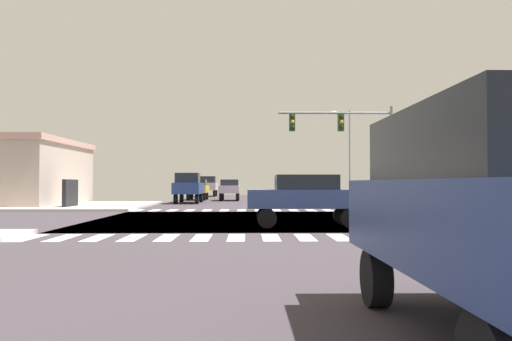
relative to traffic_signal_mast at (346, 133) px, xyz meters
name	(u,v)px	position (x,y,z in m)	size (l,w,h in m)	color
ground	(257,220)	(-5.29, -7.04, -4.48)	(90.00, 90.00, 0.05)	#3C353C
sidewalk_corner_ne	(446,205)	(7.71, 4.96, -4.38)	(12.00, 12.00, 0.14)	#B2ADA3
sidewalk_corner_nw	(59,206)	(-18.29, 4.96, -4.38)	(12.00, 12.00, 0.14)	#B7AEA5
crosswalk_near	(254,237)	(-5.54, -14.34, -4.45)	(13.50, 2.00, 0.01)	white
crosswalk_far	(250,210)	(-5.54, 0.26, -4.45)	(13.50, 2.00, 0.01)	white
traffic_signal_mast	(346,133)	(0.00, 0.00, 0.00)	(6.66, 0.55, 6.02)	gray
street_lamp	(347,147)	(2.85, 14.25, 0.24)	(1.78, 0.32, 7.83)	gray
sedan_nearside_1	(306,196)	(-3.56, -10.54, -3.34)	(4.30, 1.80, 1.88)	black
pickup_farside_1	(208,185)	(-10.29, 30.59, -3.16)	(2.00, 5.10, 2.35)	black
suv_crossing_1	(495,202)	(-3.29, -24.13, -3.06)	(1.96, 4.60, 2.34)	black
sedan_middle_3	(230,188)	(-7.29, 16.40, -3.34)	(1.80, 4.30, 1.88)	black
pickup_outer_2	(189,187)	(-10.29, 10.64, -3.16)	(2.00, 5.10, 2.35)	black
sedan_inner_4	(198,188)	(-10.29, 17.88, -3.34)	(1.80, 4.30, 1.88)	black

